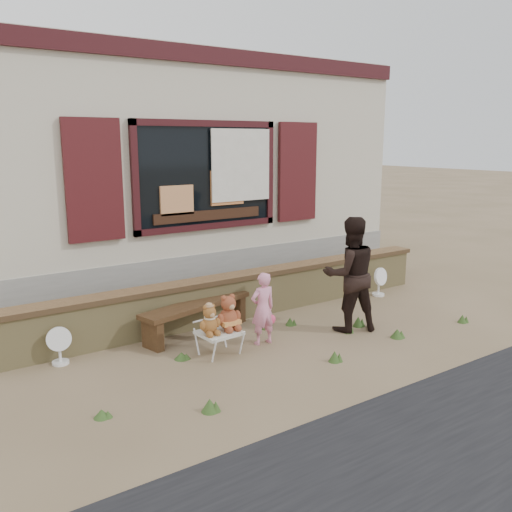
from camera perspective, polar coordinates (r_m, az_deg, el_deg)
ground at (r=7.43m, az=2.65°, el=-8.37°), size 80.00×80.00×0.00m
shopfront at (r=10.89m, az=-11.79°, el=8.70°), size 8.04×5.13×4.00m
brick_wall at (r=8.10m, az=-1.61°, el=-4.07°), size 7.10×0.36×0.67m
bench at (r=7.44m, az=-6.25°, el=-5.78°), size 1.76×0.77×0.44m
folding_chair at (r=6.73m, az=-3.91°, el=-8.14°), size 0.52×0.47×0.30m
teddy_bear_left at (r=6.58m, az=-4.94°, el=-6.62°), size 0.29×0.26×0.38m
teddy_bear_right at (r=6.72m, az=-2.96°, el=-5.86°), size 0.35×0.31×0.45m
child at (r=6.99m, az=0.72°, el=-5.55°), size 0.36×0.25×0.95m
adult at (r=7.53m, az=9.87°, el=-1.91°), size 0.93×0.83×1.59m
fan_left at (r=6.86m, az=-20.00°, el=-8.82°), size 0.30×0.20×0.47m
fan_right at (r=9.43m, az=12.81°, el=-2.64°), size 0.31×0.21×0.49m
grass_tufts at (r=6.95m, az=5.36°, el=-9.33°), size 5.40×1.77×0.16m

